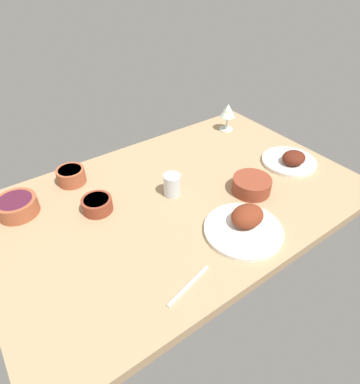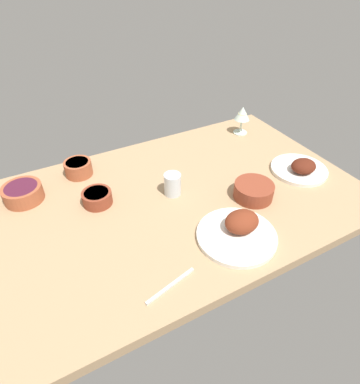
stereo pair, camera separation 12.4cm
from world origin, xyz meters
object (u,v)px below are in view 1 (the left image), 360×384
object	(u,v)px
plate_far_side	(245,224)
bowl_sauce	(97,204)
bowl_onions	(17,206)
bowl_potatoes	(71,175)
water_tumbler	(172,185)
plate_near_viewer	(291,160)
fork_loose	(189,286)
wine_glass	(228,112)
bowl_pasta	(252,185)

from	to	relation	value
plate_far_side	bowl_sauce	bearing A→B (deg)	-46.59
bowl_onions	bowl_potatoes	bearing A→B (deg)	-163.75
bowl_onions	water_tumbler	xyz separation A→B (cm)	(-51.39, 23.46, 1.13)
plate_near_viewer	fork_loose	size ratio (longest dim) A/B	1.33
plate_far_side	fork_loose	distance (cm)	30.21
plate_far_side	water_tumbler	distance (cm)	31.83
plate_near_viewer	water_tumbler	bearing A→B (deg)	-13.43
plate_far_side	bowl_potatoes	xyz separation A→B (cm)	(37.76, -60.52, 0.98)
bowl_potatoes	wine_glass	size ratio (longest dim) A/B	0.80
wine_glass	plate_near_viewer	bearing A→B (deg)	91.69
bowl_sauce	bowl_potatoes	bearing A→B (deg)	-86.66
bowl_onions	bowl_sauce	bearing A→B (deg)	147.33
bowl_sauce	fork_loose	world-z (taller)	bowl_sauce
wine_glass	water_tumbler	xyz separation A→B (cm)	(53.00, 27.58, -5.51)
plate_near_viewer	bowl_pasta	xyz separation A→B (cm)	(27.99, 3.61, 1.15)
bowl_onions	water_tumbler	bearing A→B (deg)	155.46
bowl_potatoes	water_tumbler	distance (cm)	41.60
plate_near_viewer	plate_far_side	distance (cm)	48.44
bowl_onions	bowl_potatoes	xyz separation A→B (cm)	(-22.66, -6.61, 0.10)
wine_glass	fork_loose	world-z (taller)	wine_glass
plate_far_side	wine_glass	xyz separation A→B (cm)	(-43.97, -58.04, 7.52)
fork_loose	wine_glass	bearing A→B (deg)	-151.74
plate_far_side	fork_loose	size ratio (longest dim) A/B	1.51
wine_glass	fork_loose	distance (cm)	98.64
water_tumbler	fork_loose	bearing A→B (deg)	61.92
bowl_sauce	plate_near_viewer	bearing A→B (deg)	165.54
bowl_pasta	water_tumbler	bearing A→B (deg)	-32.28
plate_far_side	bowl_pasta	xyz separation A→B (cm)	(-17.17, -13.90, 0.79)
fork_loose	bowl_potatoes	bearing A→B (deg)	-96.37
fork_loose	bowl_pasta	bearing A→B (deg)	-168.88
bowl_sauce	fork_loose	xyz separation A→B (cm)	(-7.25, 45.96, -2.41)
plate_near_viewer	bowl_onions	xyz separation A→B (cm)	(105.59, -36.41, 1.23)
bowl_onions	plate_far_side	bearing A→B (deg)	138.26
plate_far_side	bowl_onions	distance (cm)	80.98
bowl_sauce	bowl_pasta	bearing A→B (deg)	155.31
bowl_sauce	water_tumbler	xyz separation A→B (cm)	(-27.44, 8.11, 1.61)
bowl_onions	water_tumbler	world-z (taller)	water_tumbler
bowl_potatoes	wine_glass	xyz separation A→B (cm)	(-81.73, 2.48, 6.55)
bowl_sauce	wine_glass	bearing A→B (deg)	-166.39
bowl_potatoes	fork_loose	size ratio (longest dim) A/B	0.63
plate_near_viewer	plate_far_side	xyz separation A→B (cm)	(45.17, 17.50, 0.35)
bowl_onions	wine_glass	world-z (taller)	wine_glass
bowl_sauce	bowl_pasta	distance (cm)	59.05
plate_near_viewer	water_tumbler	size ratio (longest dim) A/B	2.66
bowl_pasta	bowl_potatoes	bearing A→B (deg)	-40.32
wine_glass	water_tumbler	world-z (taller)	wine_glass
bowl_pasta	fork_loose	xyz separation A→B (cm)	(46.40, 21.29, -2.80)
wine_glass	fork_loose	xyz separation A→B (cm)	(73.20, 65.43, -9.53)
bowl_onions	wine_glass	distance (cm)	104.68
bowl_pasta	wine_glass	xyz separation A→B (cm)	(-26.80, -44.14, 6.73)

